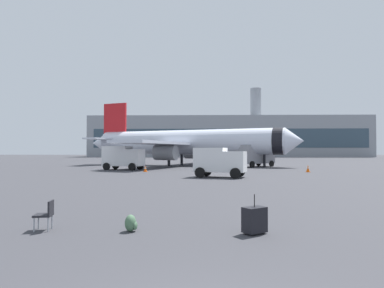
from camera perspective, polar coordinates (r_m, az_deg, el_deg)
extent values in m
cylinder|color=silver|center=(52.38, -0.83, 0.32)|extent=(29.42, 14.10, 3.80)
cone|color=silver|center=(48.41, 17.12, 0.50)|extent=(3.52, 4.22, 3.61)
cone|color=silver|center=(60.81, -15.38, 0.15)|extent=(4.20, 4.33, 3.42)
cylinder|color=black|center=(48.65, 14.53, 0.47)|extent=(2.67, 4.12, 3.88)
cube|color=silver|center=(60.17, 1.27, -0.16)|extent=(10.12, 16.67, 0.36)
cube|color=silver|center=(45.58, -5.92, 0.18)|extent=(10.12, 16.67, 0.36)
cylinder|color=gray|center=(57.83, 0.39, -1.41)|extent=(3.77, 3.18, 2.20)
cylinder|color=gray|center=(47.79, -4.51, -1.45)|extent=(3.77, 3.18, 2.20)
cube|color=red|center=(59.17, -12.98, 3.67)|extent=(4.25, 1.88, 6.40)
cube|color=silver|center=(61.91, -11.66, 0.67)|extent=(4.54, 6.53, 0.24)
cube|color=silver|center=(56.71, -15.27, 0.85)|extent=(4.54, 6.53, 0.24)
cylinder|color=black|center=(48.96, 12.23, -2.82)|extent=(0.36, 0.36, 1.80)
cylinder|color=black|center=(55.38, -1.76, -2.66)|extent=(0.44, 0.44, 1.80)
cylinder|color=black|center=(51.03, -3.95, -2.78)|extent=(0.44, 0.44, 1.80)
cube|color=white|center=(41.22, -9.64, -2.29)|extent=(2.15, 2.53, 2.04)
cube|color=#1E232D|center=(40.92, -8.73, -1.63)|extent=(0.54, 1.94, 0.84)
cube|color=white|center=(42.28, -12.59, -2.01)|extent=(3.55, 2.87, 2.40)
cylinder|color=black|center=(42.25, -8.84, -3.71)|extent=(0.93, 0.42, 0.90)
cylinder|color=black|center=(40.16, -10.18, -3.84)|extent=(0.93, 0.42, 0.90)
cylinder|color=black|center=(43.72, -12.88, -3.61)|extent=(0.93, 0.42, 0.90)
cylinder|color=black|center=(41.71, -14.36, -3.72)|extent=(0.93, 0.42, 0.90)
cube|color=gray|center=(51.57, 12.35, -1.92)|extent=(2.82, 2.92, 2.29)
cube|color=#1E232D|center=(52.12, 12.85, -1.31)|extent=(1.43, 1.72, 0.95)
cube|color=gray|center=(49.31, 10.11, -1.72)|extent=(4.86, 4.59, 2.70)
cylinder|color=black|center=(52.37, 11.26, -3.21)|extent=(0.84, 0.74, 0.90)
cylinder|color=black|center=(50.76, 13.39, -3.27)|extent=(0.84, 0.74, 0.90)
cylinder|color=black|center=(49.28, 8.05, -3.35)|extent=(0.84, 0.74, 0.90)
cylinder|color=black|center=(47.57, 10.21, -3.42)|extent=(0.84, 0.74, 0.90)
cube|color=white|center=(29.21, 7.35, -3.00)|extent=(2.27, 2.43, 1.78)
cube|color=#1E232D|center=(29.06, 8.79, -2.18)|extent=(0.60, 1.75, 0.74)
cube|color=white|center=(29.70, 3.17, -2.68)|extent=(3.11, 2.68, 2.10)
cylinder|color=black|center=(30.24, 8.15, -4.72)|extent=(0.93, 0.47, 0.90)
cylinder|color=black|center=(28.18, 7.38, -4.98)|extent=(0.93, 0.47, 0.90)
cylinder|color=black|center=(30.94, 2.51, -4.65)|extent=(0.93, 0.47, 0.90)
cylinder|color=black|center=(28.93, 1.36, -4.89)|extent=(0.93, 0.47, 0.90)
cube|color=#F2590C|center=(37.68, -7.97, -4.67)|extent=(0.44, 0.44, 0.04)
cone|color=#F2590C|center=(37.66, -7.96, -4.16)|extent=(0.36, 0.36, 0.64)
cylinder|color=white|center=(37.66, -7.96, -4.11)|extent=(0.23, 0.23, 0.10)
cube|color=#F2590C|center=(38.79, 19.15, -4.52)|extent=(0.44, 0.44, 0.04)
cone|color=#F2590C|center=(38.77, 19.15, -3.93)|extent=(0.36, 0.36, 0.76)
cylinder|color=white|center=(38.76, 19.14, -3.87)|extent=(0.23, 0.23, 0.10)
cube|color=black|center=(9.74, 10.60, -12.55)|extent=(0.75, 0.70, 0.70)
cylinder|color=black|center=(9.65, 10.59, -9.46)|extent=(0.02, 0.02, 0.36)
cylinder|color=black|center=(9.97, 11.56, -14.34)|extent=(0.07, 0.08, 0.08)
cylinder|color=black|center=(9.67, 9.62, -14.77)|extent=(0.07, 0.08, 0.08)
ellipsoid|color=#476B4C|center=(10.02, -10.44, -13.11)|extent=(0.32, 0.40, 0.48)
ellipsoid|color=#476B4C|center=(10.00, -9.64, -13.55)|extent=(0.12, 0.28, 0.24)
cube|color=black|center=(10.85, -24.00, -11.02)|extent=(0.55, 0.55, 0.06)
cube|color=black|center=(10.76, -22.90, -9.93)|extent=(0.12, 0.48, 0.40)
cylinder|color=#999EA5|center=(10.77, -25.31, -12.28)|extent=(0.04, 0.04, 0.44)
cylinder|color=#999EA5|center=(11.13, -24.69, -11.92)|extent=(0.04, 0.04, 0.44)
cylinder|color=#999EA5|center=(10.66, -23.30, -12.41)|extent=(0.04, 0.04, 0.44)
cylinder|color=#999EA5|center=(11.02, -22.74, -12.04)|extent=(0.04, 0.04, 0.44)
cube|color=gray|center=(136.88, 6.05, 1.15)|extent=(108.23, 21.87, 15.82)
cube|color=#334756|center=(125.91, 6.44, 1.00)|extent=(102.82, 0.10, 7.12)
cylinder|color=gray|center=(139.52, 10.81, 6.86)|extent=(4.40, 4.40, 12.00)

